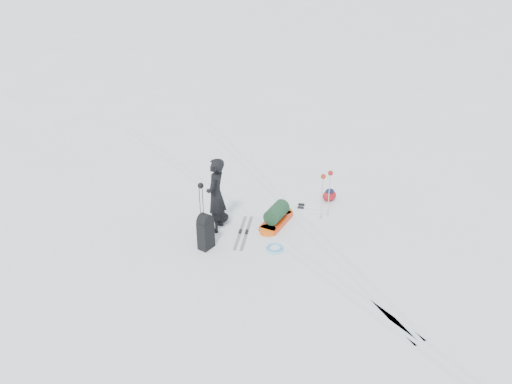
{
  "coord_description": "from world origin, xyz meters",
  "views": [
    {
      "loc": [
        -5.69,
        -9.24,
        6.62
      ],
      "look_at": [
        -0.05,
        0.23,
        0.95
      ],
      "focal_mm": 35.0,
      "sensor_mm": 36.0,
      "label": 1
    }
  ],
  "objects_px": {
    "skier": "(216,195)",
    "pulk_sled": "(276,217)",
    "ski_poles_black": "(201,191)",
    "expedition_rucksack": "(206,231)"
  },
  "relations": [
    {
      "from": "expedition_rucksack",
      "to": "ski_poles_black",
      "type": "xyz_separation_m",
      "value": [
        0.31,
        0.89,
        0.59
      ]
    },
    {
      "from": "ski_poles_black",
      "to": "skier",
      "type": "bearing_deg",
      "value": -67.91
    },
    {
      "from": "skier",
      "to": "pulk_sled",
      "type": "height_order",
      "value": "skier"
    },
    {
      "from": "skier",
      "to": "expedition_rucksack",
      "type": "distance_m",
      "value": 0.97
    },
    {
      "from": "pulk_sled",
      "to": "ski_poles_black",
      "type": "distance_m",
      "value": 2.05
    },
    {
      "from": "skier",
      "to": "ski_poles_black",
      "type": "distance_m",
      "value": 0.41
    },
    {
      "from": "pulk_sled",
      "to": "skier",
      "type": "bearing_deg",
      "value": 126.71
    },
    {
      "from": "skier",
      "to": "expedition_rucksack",
      "type": "height_order",
      "value": "skier"
    },
    {
      "from": "skier",
      "to": "expedition_rucksack",
      "type": "relative_size",
      "value": 2.11
    },
    {
      "from": "skier",
      "to": "ski_poles_black",
      "type": "relative_size",
      "value": 1.57
    }
  ]
}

